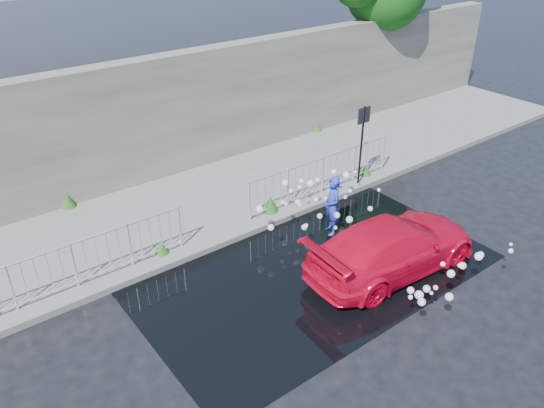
% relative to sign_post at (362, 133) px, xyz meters
% --- Properties ---
extents(ground, '(90.00, 90.00, 0.00)m').
position_rel_sign_post_xyz_m(ground, '(-4.20, -3.10, -1.72)').
color(ground, black).
rests_on(ground, ground).
extents(pavement, '(30.00, 4.00, 0.15)m').
position_rel_sign_post_xyz_m(pavement, '(-4.20, 1.90, -1.65)').
color(pavement, '#5E5E5A').
rests_on(pavement, ground).
extents(curb, '(30.00, 0.25, 0.16)m').
position_rel_sign_post_xyz_m(curb, '(-4.20, -0.10, -1.64)').
color(curb, '#5E5E5A').
rests_on(curb, ground).
extents(retaining_wall, '(30.00, 0.60, 3.50)m').
position_rel_sign_post_xyz_m(retaining_wall, '(-4.20, 4.10, 0.18)').
color(retaining_wall, '#534D46').
rests_on(retaining_wall, pavement).
extents(puddle, '(8.00, 5.00, 0.01)m').
position_rel_sign_post_xyz_m(puddle, '(-3.70, -2.10, -1.72)').
color(puddle, black).
rests_on(puddle, ground).
extents(sign_post, '(0.45, 0.06, 2.50)m').
position_rel_sign_post_xyz_m(sign_post, '(0.00, 0.00, 0.00)').
color(sign_post, black).
rests_on(sign_post, ground).
extents(railing_left, '(5.05, 0.05, 1.10)m').
position_rel_sign_post_xyz_m(railing_left, '(-8.20, 0.25, -0.99)').
color(railing_left, silver).
rests_on(railing_left, pavement).
extents(railing_right, '(5.05, 0.05, 1.10)m').
position_rel_sign_post_xyz_m(railing_right, '(-1.20, 0.25, -0.99)').
color(railing_right, silver).
rests_on(railing_right, pavement).
extents(weeds, '(12.17, 3.93, 0.43)m').
position_rel_sign_post_xyz_m(weeds, '(-4.73, 1.37, -1.39)').
color(weeds, '#124211').
rests_on(weeds, pavement).
extents(water_spray, '(3.68, 5.51, 1.00)m').
position_rel_sign_post_xyz_m(water_spray, '(-2.24, -2.45, -1.00)').
color(water_spray, white).
rests_on(water_spray, ground).
extents(red_car, '(4.39, 2.00, 1.25)m').
position_rel_sign_post_xyz_m(red_car, '(-2.24, -3.26, -1.10)').
color(red_car, red).
rests_on(red_car, ground).
extents(person, '(0.55, 0.66, 1.56)m').
position_rel_sign_post_xyz_m(person, '(-2.28, -1.30, -0.95)').
color(person, '#2333B3').
rests_on(person, ground).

